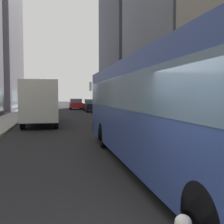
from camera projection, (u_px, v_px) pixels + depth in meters
ground_plane at (69, 111)px, 37.99m from camera, size 120.00×120.00×0.00m
sidewalk_left at (26, 111)px, 36.82m from camera, size 2.40×110.00×0.15m
sidewalk_right at (109, 110)px, 39.14m from camera, size 2.40×110.00×0.15m
building_right_mid at (177, 11)px, 31.11m from camera, size 8.66×17.19×23.57m
building_right_far at (131, 34)px, 50.09m from camera, size 8.95×19.05×26.64m
transit_bus at (165, 106)px, 7.67m from camera, size 2.78×11.53×3.05m
car_black_suv at (92, 105)px, 35.04m from camera, size 1.89×4.34×1.62m
car_red_coupe at (76, 104)px, 41.31m from camera, size 1.85×3.93×1.62m
car_yellow_taxi at (49, 104)px, 40.56m from camera, size 1.89×4.06×1.62m
box_truck at (41, 101)px, 19.51m from camera, size 2.30×7.50×3.05m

